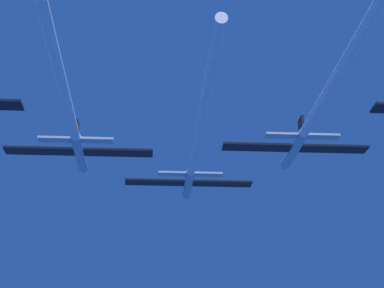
% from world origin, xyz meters
% --- Properties ---
extents(jet_lead, '(15.48, 46.17, 2.56)m').
position_xyz_m(jet_lead, '(0.73, -12.23, 0.12)').
color(jet_lead, '#B2BAC6').
extents(jet_left_wing, '(15.48, 44.89, 2.56)m').
position_xyz_m(jet_left_wing, '(-11.51, -23.54, -0.41)').
color(jet_left_wing, '#B2BAC6').
extents(jet_right_wing, '(15.48, 50.35, 2.56)m').
position_xyz_m(jet_right_wing, '(11.30, -26.96, 0.19)').
color(jet_right_wing, '#B2BAC6').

